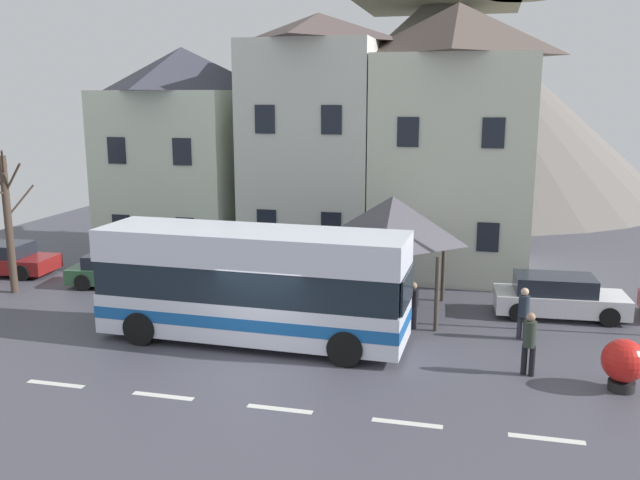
# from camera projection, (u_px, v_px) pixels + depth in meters

# --- Properties ---
(ground_plane) EXTENTS (40.00, 60.00, 0.07)m
(ground_plane) POSITION_uv_depth(u_px,v_px,m) (251.00, 368.00, 18.36)
(ground_plane) COLOR #484752
(townhouse_00) EXTENTS (5.87, 6.97, 9.40)m
(townhouse_00) POSITION_uv_depth(u_px,v_px,m) (185.00, 153.00, 30.95)
(townhouse_00) COLOR beige
(townhouse_00) RESTS_ON ground_plane
(townhouse_01) EXTENTS (5.30, 6.71, 10.67)m
(townhouse_01) POSITION_uv_depth(u_px,v_px,m) (319.00, 141.00, 29.22)
(townhouse_01) COLOR beige
(townhouse_01) RESTS_ON ground_plane
(townhouse_02) EXTENTS (6.14, 6.51, 10.89)m
(townhouse_02) POSITION_uv_depth(u_px,v_px,m) (454.00, 141.00, 27.78)
(townhouse_02) COLOR beige
(townhouse_02) RESTS_ON ground_plane
(hilltop_castle) EXTENTS (33.39, 33.39, 24.56)m
(hilltop_castle) POSITION_uv_depth(u_px,v_px,m) (438.00, 86.00, 50.03)
(hilltop_castle) COLOR slate
(hilltop_castle) RESTS_ON ground_plane
(transit_bus) EXTENTS (9.29, 2.84, 3.40)m
(transit_bus) POSITION_uv_depth(u_px,v_px,m) (252.00, 286.00, 19.98)
(transit_bus) COLOR white
(transit_bus) RESTS_ON ground_plane
(bus_shelter) EXTENTS (3.60, 3.60, 3.99)m
(bus_shelter) POSITION_uv_depth(u_px,v_px,m) (392.00, 220.00, 22.48)
(bus_shelter) COLOR #473D33
(bus_shelter) RESTS_ON ground_plane
(parked_car_00) EXTENTS (4.43, 2.18, 1.31)m
(parked_car_00) POSITION_uv_depth(u_px,v_px,m) (1.00, 259.00, 27.94)
(parked_car_00) COLOR maroon
(parked_car_00) RESTS_ON ground_plane
(parked_car_02) EXTENTS (4.58, 2.34, 1.26)m
(parked_car_02) POSITION_uv_depth(u_px,v_px,m) (126.00, 270.00, 26.14)
(parked_car_02) COLOR #2F5737
(parked_car_02) RESTS_ON ground_plane
(parked_car_03) EXTENTS (4.33, 2.03, 1.40)m
(parked_car_03) POSITION_uv_depth(u_px,v_px,m) (558.00, 297.00, 22.46)
(parked_car_03) COLOR silver
(parked_car_03) RESTS_ON ground_plane
(pedestrian_00) EXTENTS (0.35, 0.34, 1.72)m
(pedestrian_00) POSITION_uv_depth(u_px,v_px,m) (529.00, 340.00, 17.62)
(pedestrian_00) COLOR black
(pedestrian_00) RESTS_ON ground_plane
(pedestrian_01) EXTENTS (0.35, 0.35, 1.49)m
(pedestrian_01) POSITION_uv_depth(u_px,v_px,m) (413.00, 303.00, 21.35)
(pedestrian_01) COLOR #2D2D38
(pedestrian_01) RESTS_ON ground_plane
(pedestrian_02) EXTENTS (0.32, 0.32, 1.51)m
(pedestrian_02) POSITION_uv_depth(u_px,v_px,m) (379.00, 303.00, 21.12)
(pedestrian_02) COLOR #38332D
(pedestrian_02) RESTS_ON ground_plane
(pedestrian_03) EXTENTS (0.33, 0.33, 1.62)m
(pedestrian_03) POSITION_uv_depth(u_px,v_px,m) (524.00, 311.00, 20.26)
(pedestrian_03) COLOR #2D2D38
(pedestrian_03) RESTS_ON ground_plane
(public_bench) EXTENTS (1.70, 0.48, 0.87)m
(public_bench) POSITION_uv_depth(u_px,v_px,m) (340.00, 275.00, 26.01)
(public_bench) COLOR #473828
(public_bench) RESTS_ON ground_plane
(harbour_buoy) EXTENTS (1.08, 1.08, 1.33)m
(harbour_buoy) POSITION_uv_depth(u_px,v_px,m) (624.00, 362.00, 16.73)
(harbour_buoy) COLOR black
(harbour_buoy) RESTS_ON ground_plane
(bare_tree_00) EXTENTS (2.13, 1.90, 5.43)m
(bare_tree_00) POSITION_uv_depth(u_px,v_px,m) (8.00, 220.00, 24.77)
(bare_tree_00) COLOR #47382D
(bare_tree_00) RESTS_ON ground_plane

